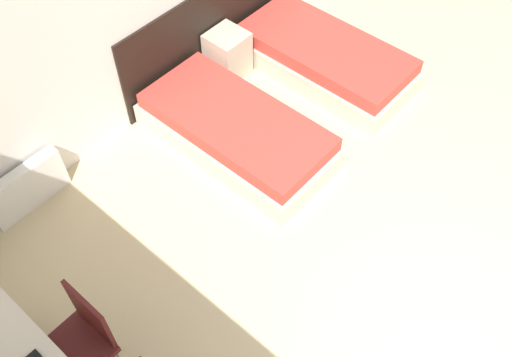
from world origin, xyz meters
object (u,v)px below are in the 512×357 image
(bed_near_window, at_px, (237,131))
(bed_near_door, at_px, (325,58))
(nightstand, at_px, (228,55))
(chair_near_laptop, at_px, (80,340))

(bed_near_window, bearing_deg, bed_near_door, 0.00)
(bed_near_window, bearing_deg, nightstand, 47.53)
(bed_near_door, relative_size, nightstand, 3.66)
(bed_near_window, relative_size, chair_near_laptop, 2.05)
(bed_near_door, height_order, nightstand, nightstand)
(bed_near_door, relative_size, chair_near_laptop, 2.05)
(bed_near_door, bearing_deg, nightstand, 132.47)
(bed_near_door, height_order, chair_near_laptop, chair_near_laptop)
(nightstand, bearing_deg, chair_near_laptop, -154.07)
(nightstand, xyz_separation_m, chair_near_laptop, (-3.05, -1.48, 0.26))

